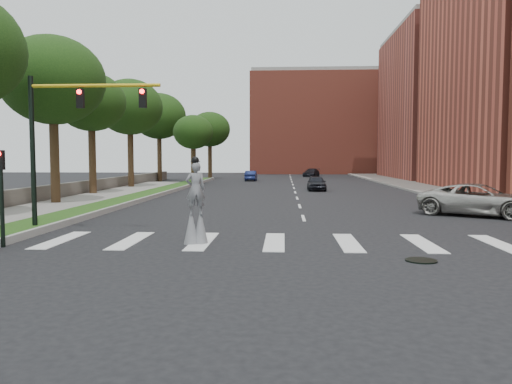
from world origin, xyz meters
The scene contains 22 objects.
ground_plane centered at (0.00, 0.00, 0.00)m, with size 160.00×160.00×0.00m, color black.
grass_median centered at (-11.50, 20.00, 0.12)m, with size 2.00×60.00×0.25m, color #1E4313.
median_curb centered at (-10.45, 20.00, 0.14)m, with size 0.20×60.00×0.28m, color gray.
sidewalk_left centered at (-14.50, 10.00, 0.09)m, with size 4.00×60.00×0.18m, color gray.
sidewalk_right centered at (12.50, 25.00, 0.09)m, with size 5.00×90.00×0.18m, color gray.
stone_wall centered at (-17.00, 22.00, 0.55)m, with size 0.50×56.00×1.10m, color #56514A.
manhole centered at (3.00, -2.00, 0.02)m, with size 0.90×0.90×0.04m, color black.
building_far centered at (22.00, 54.00, 10.00)m, with size 16.00×22.00×20.00m, color #AE4E40.
building_backdrop centered at (6.00, 78.00, 9.00)m, with size 26.00×14.00×18.00m, color #B04A37.
traffic_signal centered at (-9.78, 3.00, 4.15)m, with size 5.30×0.23×6.20m.
secondary_signal centered at (-10.30, -0.50, 1.95)m, with size 0.25×0.21×3.23m.
stilt_performer centered at (-4.00, 0.52, 1.22)m, with size 0.83×0.61×3.02m.
suv_crossing centered at (9.00, 9.45, 0.82)m, with size 2.72×5.91×1.64m, color #ABA8A2.
car_near centered at (1.96, 28.55, 0.67)m, with size 1.59×3.94×1.34m, color black.
car_mid centered at (-5.13, 46.63, 0.64)m, with size 1.35×3.87×1.27m, color #16204F.
car_far centered at (3.22, 60.38, 0.63)m, with size 1.76×4.32×1.25m, color black.
tree_2 centered at (-15.22, 13.88, 7.68)m, with size 6.39×6.39×10.44m.
tree_3 centered at (-15.94, 21.84, 7.22)m, with size 5.34×5.34×9.55m.
tree_4 centered at (-15.63, 30.63, 7.72)m, with size 6.21×6.21×10.40m.
tree_5 centered at (-16.38, 44.69, 8.01)m, with size 6.63×6.63×10.86m.
tree_6 centered at (-10.93, 38.08, 5.68)m, with size 4.39×4.39×7.62m.
tree_7 centered at (-11.19, 52.06, 6.78)m, with size 5.62×5.62×9.22m.
Camera 1 is at (-0.96, -16.44, 2.99)m, focal length 35.00 mm.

